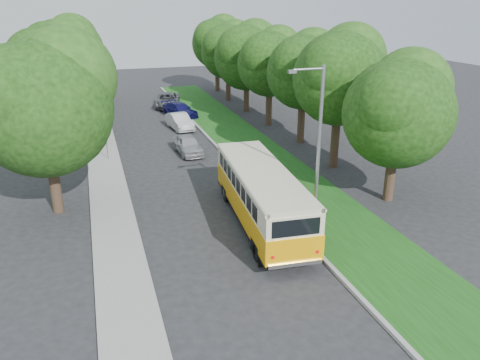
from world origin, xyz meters
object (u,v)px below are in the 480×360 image
object	(u,v)px
lamppost_far	(97,92)
car_white	(180,121)
vintage_bus	(261,197)
car_grey	(168,100)
car_blue	(180,110)
car_silver	(188,145)
lamppost_near	(317,147)

from	to	relation	value
lamppost_far	car_white	distance (m)	8.09
lamppost_far	vintage_bus	distance (m)	18.32
vintage_bus	car_grey	world-z (taller)	vintage_bus
car_blue	car_white	bearing A→B (deg)	-122.27
lamppost_far	vintage_bus	world-z (taller)	lamppost_far
lamppost_far	car_silver	distance (m)	7.98
lamppost_near	car_grey	distance (m)	31.20
car_white	car_grey	distance (m)	9.46
lamppost_near	car_silver	bearing A→B (deg)	101.78
lamppost_near	vintage_bus	world-z (taller)	lamppost_near
car_silver	car_white	xyz separation A→B (m)	(0.77, 7.12, 0.01)
car_white	lamppost_far	bearing A→B (deg)	-163.11
car_silver	vintage_bus	bearing A→B (deg)	-88.72
car_grey	lamppost_near	bearing A→B (deg)	-73.91
lamppost_far	car_blue	distance (m)	11.34
vintage_bus	car_white	bearing A→B (deg)	95.27
lamppost_near	car_white	distance (m)	21.93
car_silver	lamppost_near	bearing A→B (deg)	-81.66
vintage_bus	car_white	xyz separation A→B (m)	(-0.27, 19.75, -0.80)
vintage_bus	car_grey	distance (m)	29.20
vintage_bus	car_blue	xyz separation A→B (m)	(0.66, 24.41, -0.83)
lamppost_far	car_white	size ratio (longest dim) A/B	1.80
car_silver	car_blue	distance (m)	11.90
lamppost_far	car_white	bearing A→B (deg)	24.19
vintage_bus	car_blue	bearing A→B (deg)	92.93
car_grey	vintage_bus	bearing A→B (deg)	-77.56
lamppost_near	vintage_bus	xyz separation A→B (m)	(-1.96, 1.75, -2.88)
lamppost_far	car_white	world-z (taller)	lamppost_far
lamppost_near	car_silver	world-z (taller)	lamppost_near
lamppost_far	car_blue	bearing A→B (deg)	45.19
lamppost_near	car_blue	size ratio (longest dim) A/B	1.77
car_white	car_grey	world-z (taller)	car_grey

